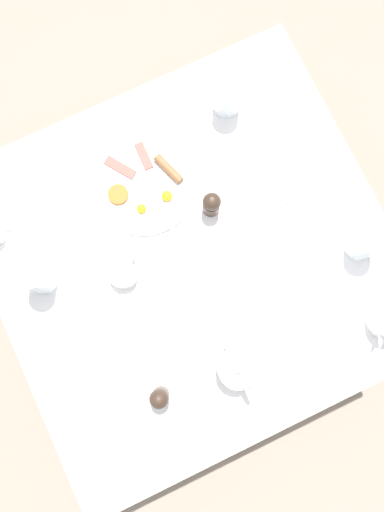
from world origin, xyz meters
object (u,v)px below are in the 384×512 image
at_px(water_glass_short, 36,278).
at_px(teapot_far, 237,369).
at_px(teacup_with_saucer_left, 124,274).
at_px(napkin_folded, 308,184).
at_px(breakfast_plate, 145,183).
at_px(salt_grinder, 211,204).
at_px(knife_by_plate, 96,348).
at_px(pepper_grinder, 160,398).
at_px(fork_by_plate, 244,274).
at_px(wine_glass_spare, 228,95).
at_px(water_glass_tall, 366,243).

bearing_deg(water_glass_short, teapot_far, -49.50).
distance_m(teacup_with_saucer_left, napkin_folded, 0.58).
height_order(breakfast_plate, salt_grinder, salt_grinder).
bearing_deg(knife_by_plate, pepper_grinder, -60.27).
xyz_separation_m(breakfast_plate, fork_by_plate, (0.14, -0.35, -0.01)).
xyz_separation_m(breakfast_plate, wine_glass_spare, (0.31, 0.11, 0.07)).
height_order(salt_grinder, knife_by_plate, salt_grinder).
bearing_deg(napkin_folded, teapot_far, -137.94).
height_order(wine_glass_spare, salt_grinder, wine_glass_spare).
xyz_separation_m(teacup_with_saucer_left, water_glass_short, (-0.21, 0.08, 0.05)).
xyz_separation_m(pepper_grinder, salt_grinder, (0.34, 0.41, 0.00)).
bearing_deg(water_glass_tall, teapot_far, -161.74).
distance_m(breakfast_plate, salt_grinder, 0.21).
bearing_deg(breakfast_plate, napkin_folded, -25.28).
xyz_separation_m(water_glass_tall, water_glass_short, (-0.83, 0.29, 0.01)).
height_order(teacup_with_saucer_left, water_glass_short, water_glass_short).
bearing_deg(breakfast_plate, teacup_with_saucer_left, -126.70).
relative_size(pepper_grinder, salt_grinder, 1.00).
bearing_deg(knife_by_plate, breakfast_plate, 49.27).
bearing_deg(fork_by_plate, teacup_with_saucer_left, 155.34).
distance_m(fork_by_plate, knife_by_plate, 0.45).
height_order(teapot_far, water_glass_short, water_glass_short).
xyz_separation_m(wine_glass_spare, knife_by_plate, (-0.63, -0.48, -0.07)).
relative_size(teapot_far, wine_glass_spare, 1.25).
bearing_deg(knife_by_plate, teapot_far, -32.94).
bearing_deg(napkin_folded, pepper_grinder, -150.72).
bearing_deg(wine_glass_spare, fork_by_plate, -110.30).
height_order(teapot_far, teacup_with_saucer_left, teapot_far).
bearing_deg(water_glass_tall, fork_by_plate, 167.83).
bearing_deg(water_glass_short, knife_by_plate, -76.74).
relative_size(breakfast_plate, knife_by_plate, 1.80).
height_order(wine_glass_spare, fork_by_plate, wine_glass_spare).
relative_size(teacup_with_saucer_left, water_glass_tall, 1.09).
bearing_deg(salt_grinder, water_glass_short, 178.36).
bearing_deg(napkin_folded, knife_by_plate, -167.40).
relative_size(teapot_far, salt_grinder, 1.78).
bearing_deg(teapot_far, napkin_folded, -45.68).
bearing_deg(napkin_folded, salt_grinder, 169.31).
distance_m(napkin_folded, fork_by_plate, 0.32).
bearing_deg(teacup_with_saucer_left, breakfast_plate, 53.30).
xyz_separation_m(teacup_with_saucer_left, water_glass_tall, (0.62, -0.21, 0.05)).
xyz_separation_m(water_glass_tall, salt_grinder, (-0.32, 0.28, -0.02)).
bearing_deg(wine_glass_spare, water_glass_short, -160.34).
bearing_deg(salt_grinder, teacup_with_saucer_left, -167.04).
distance_m(teacup_with_saucer_left, water_glass_short, 0.23).
bearing_deg(salt_grinder, teapot_far, -106.96).
distance_m(teacup_with_saucer_left, salt_grinder, 0.31).
xyz_separation_m(breakfast_plate, pepper_grinder, (-0.21, -0.55, 0.05)).
bearing_deg(water_glass_short, salt_grinder, -1.64).
relative_size(pepper_grinder, fork_by_plate, 0.58).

